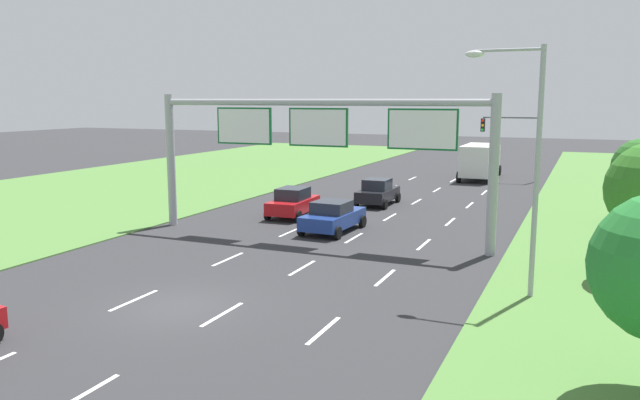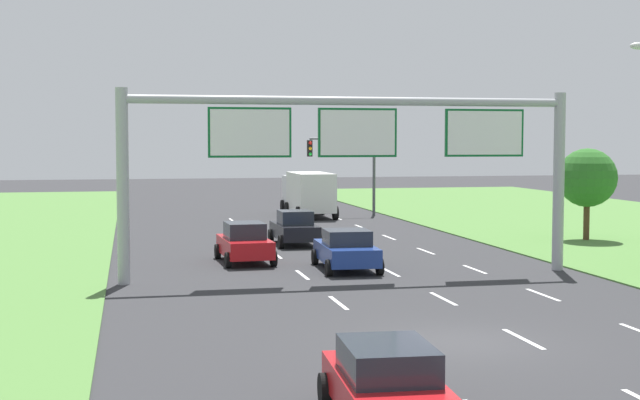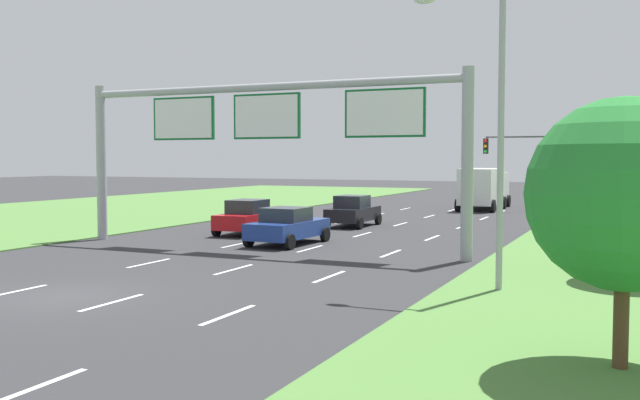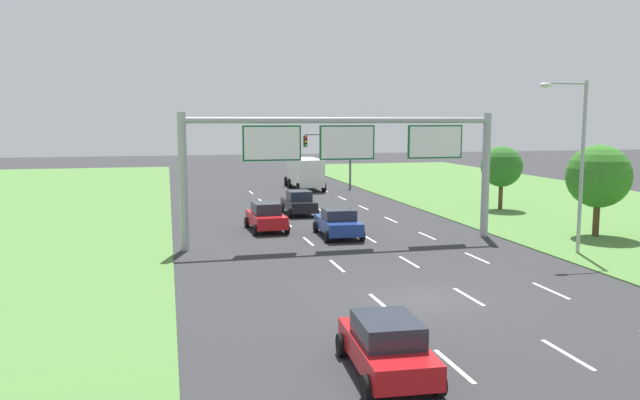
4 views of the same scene
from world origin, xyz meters
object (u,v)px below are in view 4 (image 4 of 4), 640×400
car_far_ahead (299,203)px  roadside_tree_mid (599,176)px  car_near_red (387,346)px  car_lead_silver (338,223)px  roadside_tree_far (502,167)px  car_mid_lane (266,217)px  box_truck (304,172)px  sign_gantry (347,152)px  street_lamp (576,152)px  traffic_light_mast (331,149)px

car_far_ahead → roadside_tree_mid: 19.38m
car_near_red → car_lead_silver: size_ratio=0.93×
car_near_red → roadside_tree_far: bearing=58.6°
car_lead_silver → car_far_ahead: bearing=95.4°
car_near_red → roadside_tree_far: 32.30m
car_lead_silver → car_far_ahead: car_far_ahead is taller
car_mid_lane → roadside_tree_far: (18.14, 4.42, 2.39)m
car_near_red → box_truck: size_ratio=0.54×
box_truck → sign_gantry: (-3.45, -26.70, 3.30)m
car_lead_silver → car_far_ahead: (-0.46, 8.78, 0.03)m
car_far_ahead → roadside_tree_mid: bearing=-40.7°
street_lamp → box_truck: bearing=101.5°
car_near_red → car_mid_lane: (0.26, 22.02, 0.05)m
car_near_red → car_mid_lane: bearing=92.8°
car_far_ahead → sign_gantry: (0.44, -10.59, 4.12)m
car_mid_lane → car_far_ahead: 6.68m
car_mid_lane → sign_gantry: size_ratio=0.24×
car_near_red → traffic_light_mast: 45.06m
traffic_light_mast → street_lamp: street_lamp is taller
car_near_red → car_far_ahead: bearing=86.3°
sign_gantry → roadside_tree_far: 17.21m
roadside_tree_far → sign_gantry: bearing=-147.7°
car_near_red → street_lamp: 18.71m
box_truck → sign_gantry: bearing=-97.3°
car_far_ahead → street_lamp: 19.65m
car_mid_lane → sign_gantry: sign_gantry is taller
traffic_light_mast → roadside_tree_mid: traffic_light_mast is taller
car_lead_silver → traffic_light_mast: traffic_light_mast is taller
car_far_ahead → car_mid_lane: bearing=-119.4°
sign_gantry → traffic_light_mast: bearing=77.0°
car_lead_silver → car_mid_lane: (-3.68, 2.93, 0.04)m
car_near_red → car_far_ahead: car_far_ahead is taller
box_truck → traffic_light_mast: traffic_light_mast is taller
car_lead_silver → traffic_light_mast: size_ratio=0.79×
car_far_ahead → sign_gantry: 11.37m
car_mid_lane → traffic_light_mast: bearing=63.2°
car_mid_lane → traffic_light_mast: 24.09m
car_lead_silver → sign_gantry: bearing=-88.3°
car_mid_lane → car_far_ahead: car_far_ahead is taller
car_far_ahead → sign_gantry: bearing=-88.1°
box_truck → car_near_red: bearing=-99.4°
car_far_ahead → street_lamp: (10.42, -16.10, 4.25)m
car_near_red → sign_gantry: size_ratio=0.24×
box_truck → roadside_tree_mid: roadside_tree_mid is taller
box_truck → traffic_light_mast: size_ratio=1.36×
car_near_red → street_lamp: size_ratio=0.48×
car_lead_silver → roadside_tree_mid: size_ratio=0.84×
traffic_light_mast → roadside_tree_far: (8.36, -17.39, -0.64)m
sign_gantry → box_truck: bearing=82.6°
car_mid_lane → roadside_tree_far: roadside_tree_far is taller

